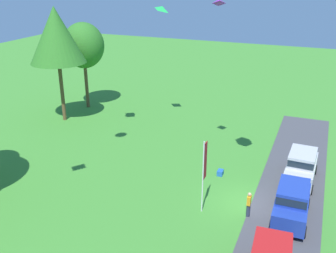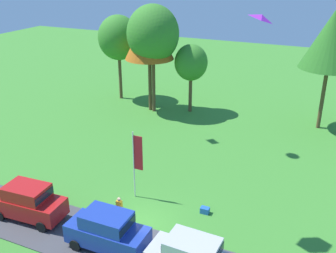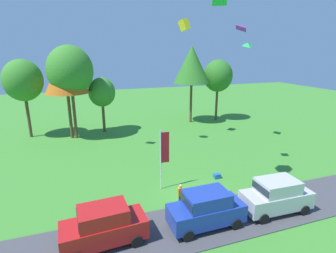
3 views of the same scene
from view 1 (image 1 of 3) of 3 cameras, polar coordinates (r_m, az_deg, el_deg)
ground_plane at (r=26.66m, az=11.72°, el=-11.04°), size 120.00×120.00×0.00m
pavement_strip at (r=26.46m, az=16.70°, el=-11.78°), size 36.00×4.40×0.06m
car_suv_by_flagpole at (r=25.21m, az=17.56°, el=-10.29°), size 4.61×2.07×2.28m
car_suv_near_entrance at (r=29.67m, az=18.81°, el=-5.36°), size 4.66×2.18×2.28m
person_watching_sky at (r=25.02m, az=11.63°, el=-11.04°), size 0.36×0.24×1.71m
tree_far_left at (r=39.39m, az=-15.92°, el=12.63°), size 5.30×5.30×11.19m
tree_left_of_center at (r=43.18m, az=-12.17°, el=11.40°), size 4.37×4.37×9.23m
flag_banner at (r=24.23m, az=5.29°, el=-5.79°), size 0.71×0.08×4.85m
cooler_box at (r=29.70m, az=7.60°, el=-6.65°), size 0.56×0.40×0.40m
kite_diamond_high_right at (r=28.74m, az=7.42°, el=17.56°), size 1.24×1.01×0.60m
kite_diamond_low_drifter at (r=35.87m, az=-0.81°, el=16.77°), size 1.02×1.23×0.65m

